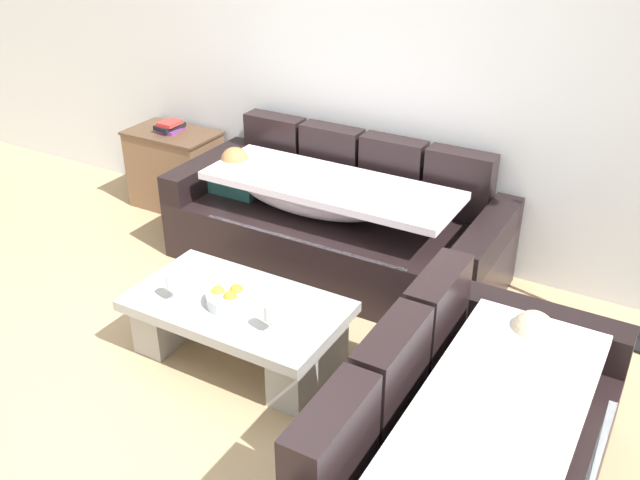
% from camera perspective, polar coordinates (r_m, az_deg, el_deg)
% --- Properties ---
extents(ground_plane, '(14.00, 14.00, 0.00)m').
position_cam_1_polar(ground_plane, '(3.93, -11.61, -12.26)').
color(ground_plane, tan).
extents(back_wall, '(9.00, 0.10, 2.70)m').
position_cam_1_polar(back_wall, '(4.93, 3.57, 14.59)').
color(back_wall, silver).
rests_on(back_wall, ground_plane).
extents(couch_along_wall, '(2.28, 0.92, 0.88)m').
position_cam_1_polar(couch_along_wall, '(4.82, 1.00, 1.37)').
color(couch_along_wall, black).
rests_on(couch_along_wall, ground_plane).
extents(couch_near_window, '(0.92, 1.88, 0.88)m').
position_cam_1_polar(couch_near_window, '(3.10, 11.86, -17.26)').
color(couch_near_window, black).
rests_on(couch_near_window, ground_plane).
extents(coffee_table, '(1.20, 0.68, 0.38)m').
position_cam_1_polar(coffee_table, '(4.00, -6.65, -6.67)').
color(coffee_table, '#A1A09C').
rests_on(coffee_table, ground_plane).
extents(fruit_bowl, '(0.28, 0.28, 0.10)m').
position_cam_1_polar(fruit_bowl, '(3.88, -7.22, -4.63)').
color(fruit_bowl, silver).
rests_on(fruit_bowl, coffee_table).
extents(wine_glass_near_left, '(0.07, 0.07, 0.17)m').
position_cam_1_polar(wine_glass_near_left, '(3.93, -11.90, -3.37)').
color(wine_glass_near_left, silver).
rests_on(wine_glass_near_left, coffee_table).
extents(wine_glass_near_right, '(0.07, 0.07, 0.17)m').
position_cam_1_polar(wine_glass_near_right, '(3.60, -4.07, -5.95)').
color(wine_glass_near_right, silver).
rests_on(wine_glass_near_right, coffee_table).
extents(side_cabinet, '(0.72, 0.44, 0.64)m').
position_cam_1_polar(side_cabinet, '(5.83, -11.62, 5.64)').
color(side_cabinet, brown).
rests_on(side_cabinet, ground_plane).
extents(book_stack_on_cabinet, '(0.17, 0.23, 0.09)m').
position_cam_1_polar(book_stack_on_cabinet, '(5.71, -12.06, 9.00)').
color(book_stack_on_cabinet, '#72337F').
rests_on(book_stack_on_cabinet, side_cabinet).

